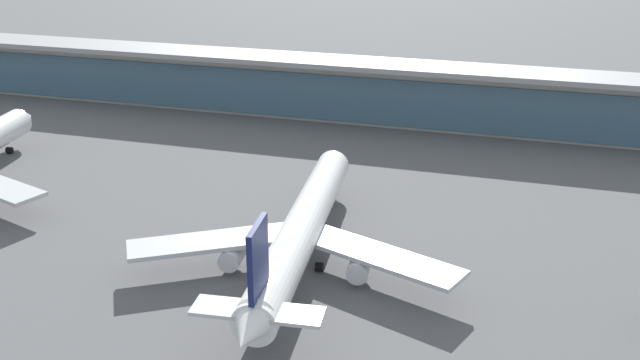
{
  "coord_description": "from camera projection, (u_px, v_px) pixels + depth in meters",
  "views": [
    {
      "loc": [
        32.5,
        -90.9,
        53.32
      ],
      "look_at": [
        0.0,
        18.12,
        7.98
      ],
      "focal_mm": 41.32,
      "sensor_mm": 36.0,
      "label": 1
    }
  ],
  "objects": [
    {
      "name": "ground_plane",
      "position": [
        285.0,
        273.0,
        109.29
      ],
      "size": [
        1200.0,
        1200.0,
        0.0
      ],
      "primitive_type": "plane",
      "color": "#515154"
    },
    {
      "name": "airliner_centre_stand",
      "position": [
        300.0,
        232.0,
        109.89
      ],
      "size": [
        49.87,
        65.17,
        17.35
      ],
      "color": "white",
      "rests_on": "ground"
    },
    {
      "name": "terminal_building",
      "position": [
        391.0,
        92.0,
        175.45
      ],
      "size": [
        272.69,
        12.8,
        15.2
      ],
      "color": "#B2ADA3",
      "rests_on": "ground"
    }
  ]
}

